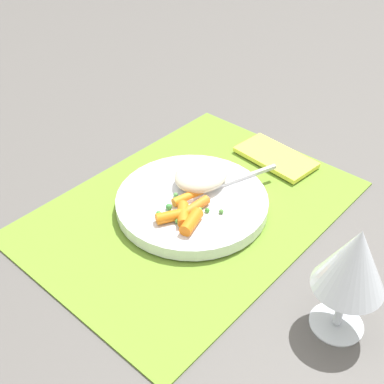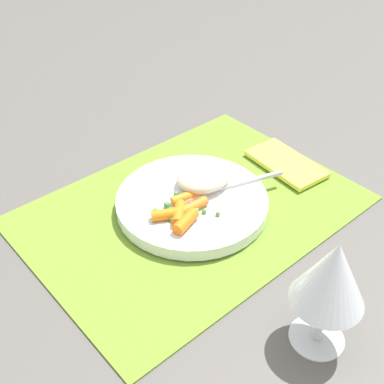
# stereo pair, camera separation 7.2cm
# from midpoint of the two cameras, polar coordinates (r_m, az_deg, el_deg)

# --- Properties ---
(ground_plane) EXTENTS (2.40, 2.40, 0.00)m
(ground_plane) POSITION_cam_midpoint_polar(r_m,az_deg,el_deg) (0.76, 2.72, -2.19)
(ground_plane) COLOR #565451
(placemat) EXTENTS (0.49, 0.36, 0.01)m
(placemat) POSITION_cam_midpoint_polar(r_m,az_deg,el_deg) (0.76, 2.73, -2.02)
(placemat) COLOR olive
(placemat) RESTS_ON ground_plane
(plate) EXTENTS (0.23, 0.23, 0.02)m
(plate) POSITION_cam_midpoint_polar(r_m,az_deg,el_deg) (0.75, 2.76, -1.28)
(plate) COLOR white
(plate) RESTS_ON placemat
(rice_mound) EXTENTS (0.09, 0.08, 0.03)m
(rice_mound) POSITION_cam_midpoint_polar(r_m,az_deg,el_deg) (0.76, 4.12, 1.79)
(rice_mound) COLOR beige
(rice_mound) RESTS_ON plate
(carrot_portion) EXTENTS (0.10, 0.07, 0.02)m
(carrot_portion) POSITION_cam_midpoint_polar(r_m,az_deg,el_deg) (0.71, 1.75, -2.38)
(carrot_portion) COLOR orange
(carrot_portion) RESTS_ON plate
(pea_scatter) EXTENTS (0.07, 0.08, 0.01)m
(pea_scatter) POSITION_cam_midpoint_polar(r_m,az_deg,el_deg) (0.72, 1.43, -2.11)
(pea_scatter) COLOR #4C9044
(pea_scatter) RESTS_ON plate
(fork) EXTENTS (0.18, 0.07, 0.01)m
(fork) POSITION_cam_midpoint_polar(r_m,az_deg,el_deg) (0.76, 5.65, 0.22)
(fork) COLOR silver
(fork) RESTS_ON plate
(wine_glass) EXTENTS (0.08, 0.08, 0.15)m
(wine_glass) POSITION_cam_midpoint_polar(r_m,az_deg,el_deg) (0.55, 19.56, -9.31)
(wine_glass) COLOR silver
(wine_glass) RESTS_ON ground_plane
(napkin) EXTENTS (0.08, 0.14, 0.01)m
(napkin) POSITION_cam_midpoint_polar(r_m,az_deg,el_deg) (0.87, 13.15, 3.16)
(napkin) COLOR #EAE54C
(napkin) RESTS_ON placemat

